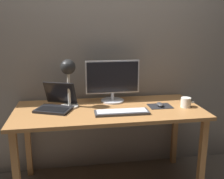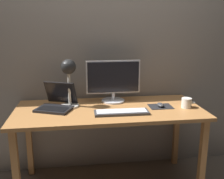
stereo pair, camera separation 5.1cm
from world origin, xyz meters
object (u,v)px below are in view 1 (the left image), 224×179
Objects in this scene: keyboard_main at (122,112)px; desk_lamp at (68,74)px; laptop at (57,101)px; mouse at (160,104)px; coffee_mug at (186,102)px; monitor at (113,80)px.

keyboard_main is 1.06× the size of desk_lamp.
laptop is 0.89m from mouse.
desk_lamp is at bearing 149.46° from keyboard_main.
mouse is at bearing -6.39° from laptop.
coffee_mug is at bearing 7.58° from keyboard_main.
coffee_mug is (1.11, -0.15, -0.02)m from laptop.
keyboard_main is at bearing -161.26° from mouse.
desk_lamp reaches higher than coffee_mug.
desk_lamp is 4.35× the size of mouse.
desk_lamp is (-0.40, -0.10, 0.09)m from monitor.
keyboard_main is at bearing -23.13° from laptop.
monitor is 0.42m from desk_lamp.
mouse is 0.23m from coffee_mug.
monitor is 0.40m from keyboard_main.
coffee_mug reaches higher than keyboard_main.
monitor reaches higher than keyboard_main.
mouse is (0.37, 0.12, 0.01)m from keyboard_main.
laptop is at bearing -166.18° from monitor.
coffee_mug is (0.22, -0.05, 0.02)m from mouse.
monitor is 1.18× the size of desk_lamp.
monitor reaches higher than coffee_mug.
keyboard_main is 0.59m from coffee_mug.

